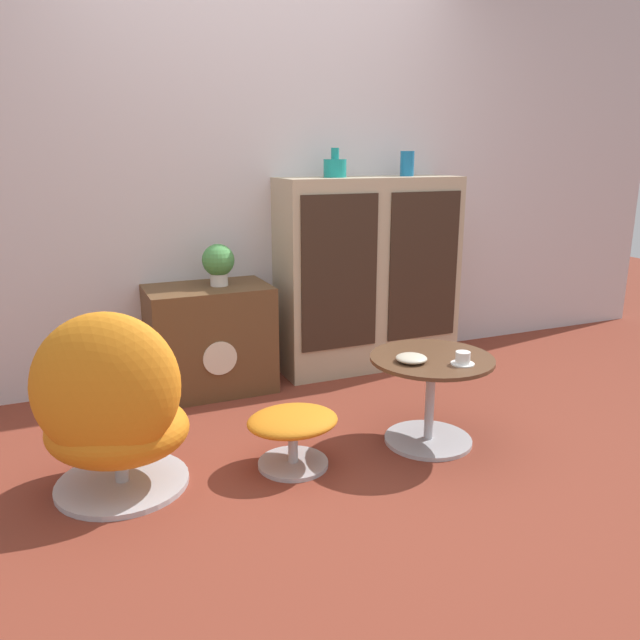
{
  "coord_description": "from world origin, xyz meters",
  "views": [
    {
      "loc": [
        -1.2,
        -2.35,
        1.37
      ],
      "look_at": [
        0.0,
        0.44,
        0.55
      ],
      "focal_mm": 35.0,
      "sensor_mm": 36.0,
      "label": 1
    }
  ],
  "objects_px": {
    "teacup": "(463,359)",
    "ottoman": "(293,427)",
    "egg_chair": "(112,412)",
    "vase_leftmost": "(335,167)",
    "tv_console": "(210,339)",
    "vase_inner_left": "(407,164)",
    "bowl": "(411,358)",
    "sideboard": "(368,274)",
    "potted_plant": "(218,262)",
    "coffee_table": "(430,390)"
  },
  "relations": [
    {
      "from": "ottoman",
      "to": "coffee_table",
      "type": "relative_size",
      "value": 0.7
    },
    {
      "from": "tv_console",
      "to": "ottoman",
      "type": "bearing_deg",
      "value": -84.39
    },
    {
      "from": "ottoman",
      "to": "vase_inner_left",
      "type": "relative_size",
      "value": 2.66
    },
    {
      "from": "ottoman",
      "to": "bowl",
      "type": "bearing_deg",
      "value": -6.33
    },
    {
      "from": "tv_console",
      "to": "potted_plant",
      "type": "height_order",
      "value": "potted_plant"
    },
    {
      "from": "tv_console",
      "to": "potted_plant",
      "type": "xyz_separation_m",
      "value": [
        0.07,
        0.0,
        0.45
      ]
    },
    {
      "from": "sideboard",
      "to": "coffee_table",
      "type": "height_order",
      "value": "sideboard"
    },
    {
      "from": "tv_console",
      "to": "teacup",
      "type": "bearing_deg",
      "value": -55.44
    },
    {
      "from": "tv_console",
      "to": "vase_inner_left",
      "type": "relative_size",
      "value": 4.54
    },
    {
      "from": "sideboard",
      "to": "tv_console",
      "type": "relative_size",
      "value": 1.74
    },
    {
      "from": "vase_inner_left",
      "to": "ottoman",
      "type": "bearing_deg",
      "value": -137.56
    },
    {
      "from": "potted_plant",
      "to": "ottoman",
      "type": "bearing_deg",
      "value": -88.1
    },
    {
      "from": "potted_plant",
      "to": "teacup",
      "type": "height_order",
      "value": "potted_plant"
    },
    {
      "from": "tv_console",
      "to": "vase_inner_left",
      "type": "bearing_deg",
      "value": 1.53
    },
    {
      "from": "egg_chair",
      "to": "potted_plant",
      "type": "relative_size",
      "value": 3.33
    },
    {
      "from": "ottoman",
      "to": "vase_inner_left",
      "type": "bearing_deg",
      "value": 42.44
    },
    {
      "from": "teacup",
      "to": "ottoman",
      "type": "bearing_deg",
      "value": 166.47
    },
    {
      "from": "vase_inner_left",
      "to": "coffee_table",
      "type": "bearing_deg",
      "value": -114.42
    },
    {
      "from": "sideboard",
      "to": "bowl",
      "type": "distance_m",
      "value": 1.24
    },
    {
      "from": "sideboard",
      "to": "vase_inner_left",
      "type": "bearing_deg",
      "value": 0.85
    },
    {
      "from": "teacup",
      "to": "egg_chair",
      "type": "bearing_deg",
      "value": 170.23
    },
    {
      "from": "vase_inner_left",
      "to": "bowl",
      "type": "bearing_deg",
      "value": -119.0
    },
    {
      "from": "ottoman",
      "to": "potted_plant",
      "type": "xyz_separation_m",
      "value": [
        -0.04,
        1.07,
        0.57
      ]
    },
    {
      "from": "sideboard",
      "to": "potted_plant",
      "type": "xyz_separation_m",
      "value": [
        -0.99,
        -0.03,
        0.15
      ]
    },
    {
      "from": "egg_chair",
      "to": "vase_leftmost",
      "type": "bearing_deg",
      "value": 35.31
    },
    {
      "from": "tv_console",
      "to": "bowl",
      "type": "bearing_deg",
      "value": -59.53
    },
    {
      "from": "coffee_table",
      "to": "tv_console",
      "type": "bearing_deg",
      "value": 125.68
    },
    {
      "from": "coffee_table",
      "to": "vase_inner_left",
      "type": "bearing_deg",
      "value": 65.58
    },
    {
      "from": "tv_console",
      "to": "vase_inner_left",
      "type": "height_order",
      "value": "vase_inner_left"
    },
    {
      "from": "egg_chair",
      "to": "coffee_table",
      "type": "relative_size",
      "value": 1.37
    },
    {
      "from": "sideboard",
      "to": "coffee_table",
      "type": "xyz_separation_m",
      "value": [
        -0.26,
        -1.14,
        -0.34
      ]
    },
    {
      "from": "vase_inner_left",
      "to": "bowl",
      "type": "height_order",
      "value": "vase_inner_left"
    },
    {
      "from": "bowl",
      "to": "potted_plant",
      "type": "bearing_deg",
      "value": 117.78
    },
    {
      "from": "ottoman",
      "to": "bowl",
      "type": "relative_size",
      "value": 2.85
    },
    {
      "from": "tv_console",
      "to": "coffee_table",
      "type": "xyz_separation_m",
      "value": [
        0.8,
        -1.11,
        -0.04
      ]
    },
    {
      "from": "tv_console",
      "to": "vase_inner_left",
      "type": "xyz_separation_m",
      "value": [
        1.32,
        0.04,
        0.99
      ]
    },
    {
      "from": "sideboard",
      "to": "vase_inner_left",
      "type": "relative_size",
      "value": 7.91
    },
    {
      "from": "tv_console",
      "to": "bowl",
      "type": "xyz_separation_m",
      "value": [
        0.67,
        -1.14,
        0.14
      ]
    },
    {
      "from": "vase_leftmost",
      "to": "bowl",
      "type": "relative_size",
      "value": 1.19
    },
    {
      "from": "coffee_table",
      "to": "vase_inner_left",
      "type": "xyz_separation_m",
      "value": [
        0.52,
        1.15,
        1.03
      ]
    },
    {
      "from": "potted_plant",
      "to": "teacup",
      "type": "bearing_deg",
      "value": -57.66
    },
    {
      "from": "sideboard",
      "to": "coffee_table",
      "type": "distance_m",
      "value": 1.22
    },
    {
      "from": "ottoman",
      "to": "bowl",
      "type": "distance_m",
      "value": 0.63
    },
    {
      "from": "potted_plant",
      "to": "coffee_table",
      "type": "bearing_deg",
      "value": -56.77
    },
    {
      "from": "egg_chair",
      "to": "vase_inner_left",
      "type": "height_order",
      "value": "vase_inner_left"
    },
    {
      "from": "sideboard",
      "to": "vase_leftmost",
      "type": "distance_m",
      "value": 0.71
    },
    {
      "from": "ottoman",
      "to": "tv_console",
      "type": "bearing_deg",
      "value": 95.61
    },
    {
      "from": "ottoman",
      "to": "bowl",
      "type": "xyz_separation_m",
      "value": [
        0.56,
        -0.06,
        0.27
      ]
    },
    {
      "from": "ottoman",
      "to": "teacup",
      "type": "height_order",
      "value": "teacup"
    },
    {
      "from": "coffee_table",
      "to": "vase_leftmost",
      "type": "relative_size",
      "value": 3.39
    }
  ]
}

